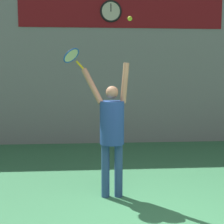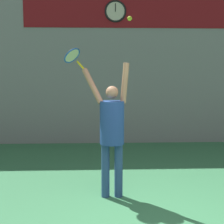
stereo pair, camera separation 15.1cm
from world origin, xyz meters
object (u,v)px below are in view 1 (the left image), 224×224
Objects in this scene: scoreboard_clock at (111,11)px; tennis_ball at (130,19)px; tennis_player at (112,128)px; tennis_racket at (72,56)px.

scoreboard_clock is 8.61× the size of tennis_ball.
tennis_ball reaches higher than tennis_player.
tennis_racket is at bearing 150.82° from tennis_player.
scoreboard_clock reaches higher than tennis_ball.
tennis_ball is at bearing -23.04° from tennis_player.
tennis_player is 5.30× the size of tennis_racket.
tennis_ball is (0.26, -0.11, 1.65)m from tennis_player.
scoreboard_clock is 1.49× the size of tennis_racket.
scoreboard_clock is 4.69m from tennis_player.
scoreboard_clock reaches higher than tennis_racket.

